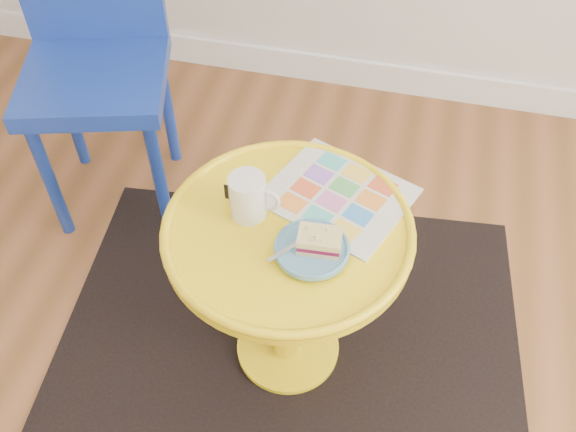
% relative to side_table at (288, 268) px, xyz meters
% --- Properties ---
extents(room_walls, '(4.00, 4.00, 4.00)m').
position_rel_side_table_xyz_m(room_walls, '(-0.76, 0.26, -0.32)').
color(room_walls, silver).
rests_on(room_walls, ground).
extents(rug, '(1.40, 1.22, 0.01)m').
position_rel_side_table_xyz_m(rug, '(0.00, 0.00, -0.38)').
color(rug, black).
rests_on(rug, ground).
extents(side_table, '(0.56, 0.56, 0.53)m').
position_rel_side_table_xyz_m(side_table, '(0.00, 0.00, 0.00)').
color(side_table, yellow).
rests_on(side_table, ground).
extents(chair, '(0.51, 0.51, 0.94)m').
position_rel_side_table_xyz_m(chair, '(-0.72, 0.54, 0.15)').
color(chair, navy).
rests_on(chair, ground).
extents(newspaper, '(0.38, 0.36, 0.01)m').
position_rel_side_table_xyz_m(newspaper, '(0.09, 0.12, 0.15)').
color(newspaper, silver).
rests_on(newspaper, side_table).
extents(mug, '(0.12, 0.08, 0.11)m').
position_rel_side_table_xyz_m(mug, '(-0.09, 0.02, 0.21)').
color(mug, white).
rests_on(mug, side_table).
extents(plate, '(0.16, 0.16, 0.02)m').
position_rel_side_table_xyz_m(plate, '(0.07, -0.06, 0.17)').
color(plate, '#548DB3').
rests_on(plate, newspaper).
extents(cake_slice, '(0.10, 0.07, 0.04)m').
position_rel_side_table_xyz_m(cake_slice, '(0.08, -0.05, 0.19)').
color(cake_slice, '#D3BC8C').
rests_on(cake_slice, plate).
extents(fork, '(0.10, 0.12, 0.00)m').
position_rel_side_table_xyz_m(fork, '(0.03, -0.06, 0.18)').
color(fork, silver).
rests_on(fork, plate).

